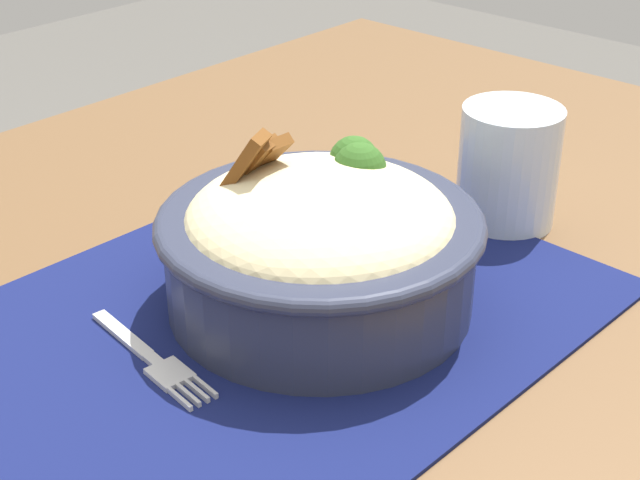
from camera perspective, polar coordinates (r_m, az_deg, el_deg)
name	(u,v)px	position (r m, az deg, el deg)	size (l,w,h in m)	color
table	(304,402)	(0.68, -0.98, -9.63)	(1.19, 0.90, 0.73)	brown
placemat	(270,319)	(0.65, -3.00, -4.73)	(0.44, 0.33, 0.00)	#11194C
bowl	(320,241)	(0.64, 0.02, -0.04)	(0.22, 0.22, 0.12)	#2D3347
fork	(153,360)	(0.61, -9.91, -7.04)	(0.03, 0.13, 0.00)	silver
drinking_glass	(508,173)	(0.77, 11.11, 3.92)	(0.08, 0.08, 0.10)	silver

